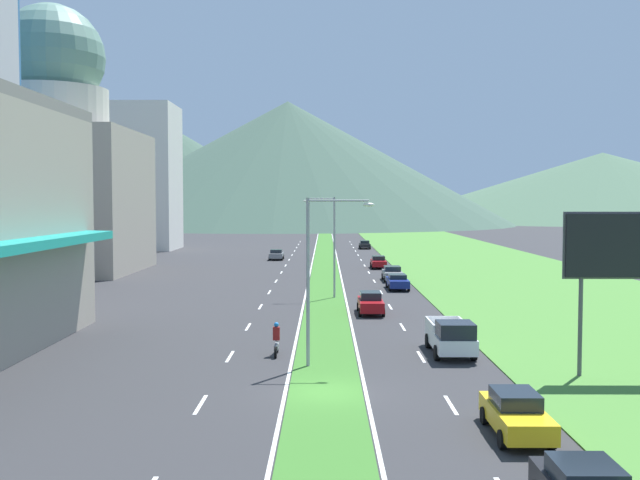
# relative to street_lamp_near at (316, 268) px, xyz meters

# --- Properties ---
(ground_plane) EXTENTS (600.00, 600.00, 0.00)m
(ground_plane) POSITION_rel_street_lamp_near_xyz_m (0.46, -5.00, -4.96)
(ground_plane) COLOR #2D2D30
(grass_median) EXTENTS (3.20, 240.00, 0.06)m
(grass_median) POSITION_rel_street_lamp_near_xyz_m (0.46, 55.00, -4.93)
(grass_median) COLOR #387028
(grass_median) RESTS_ON ground_plane
(grass_verge_right) EXTENTS (24.00, 240.00, 0.06)m
(grass_verge_right) POSITION_rel_street_lamp_near_xyz_m (21.06, 55.00, -4.93)
(grass_verge_right) COLOR #477F33
(grass_verge_right) RESTS_ON ground_plane
(lane_dash_left_2) EXTENTS (0.16, 2.80, 0.01)m
(lane_dash_left_2) POSITION_rel_street_lamp_near_xyz_m (-4.64, -6.74, -4.96)
(lane_dash_left_2) COLOR silver
(lane_dash_left_2) RESTS_ON ground_plane
(lane_dash_left_3) EXTENTS (0.16, 2.80, 0.01)m
(lane_dash_left_3) POSITION_rel_street_lamp_near_xyz_m (-4.64, 2.40, -4.96)
(lane_dash_left_3) COLOR silver
(lane_dash_left_3) RESTS_ON ground_plane
(lane_dash_left_4) EXTENTS (0.16, 2.80, 0.01)m
(lane_dash_left_4) POSITION_rel_street_lamp_near_xyz_m (-4.64, 11.53, -4.96)
(lane_dash_left_4) COLOR silver
(lane_dash_left_4) RESTS_ON ground_plane
(lane_dash_left_5) EXTENTS (0.16, 2.80, 0.01)m
(lane_dash_left_5) POSITION_rel_street_lamp_near_xyz_m (-4.64, 20.66, -4.96)
(lane_dash_left_5) COLOR silver
(lane_dash_left_5) RESTS_ON ground_plane
(lane_dash_left_6) EXTENTS (0.16, 2.80, 0.01)m
(lane_dash_left_6) POSITION_rel_street_lamp_near_xyz_m (-4.64, 29.79, -4.96)
(lane_dash_left_6) COLOR silver
(lane_dash_left_6) RESTS_ON ground_plane
(lane_dash_left_7) EXTENTS (0.16, 2.80, 0.01)m
(lane_dash_left_7) POSITION_rel_street_lamp_near_xyz_m (-4.64, 38.92, -4.96)
(lane_dash_left_7) COLOR silver
(lane_dash_left_7) RESTS_ON ground_plane
(lane_dash_left_8) EXTENTS (0.16, 2.80, 0.01)m
(lane_dash_left_8) POSITION_rel_street_lamp_near_xyz_m (-4.64, 48.05, -4.96)
(lane_dash_left_8) COLOR silver
(lane_dash_left_8) RESTS_ON ground_plane
(lane_dash_left_9) EXTENTS (0.16, 2.80, 0.01)m
(lane_dash_left_9) POSITION_rel_street_lamp_near_xyz_m (-4.64, 57.18, -4.96)
(lane_dash_left_9) COLOR silver
(lane_dash_left_9) RESTS_ON ground_plane
(lane_dash_left_10) EXTENTS (0.16, 2.80, 0.01)m
(lane_dash_left_10) POSITION_rel_street_lamp_near_xyz_m (-4.64, 66.31, -4.96)
(lane_dash_left_10) COLOR silver
(lane_dash_left_10) RESTS_ON ground_plane
(lane_dash_left_11) EXTENTS (0.16, 2.80, 0.01)m
(lane_dash_left_11) POSITION_rel_street_lamp_near_xyz_m (-4.64, 75.44, -4.96)
(lane_dash_left_11) COLOR silver
(lane_dash_left_11) RESTS_ON ground_plane
(lane_dash_left_12) EXTENTS (0.16, 2.80, 0.01)m
(lane_dash_left_12) POSITION_rel_street_lamp_near_xyz_m (-4.64, 84.57, -4.96)
(lane_dash_left_12) COLOR silver
(lane_dash_left_12) RESTS_ON ground_plane
(lane_dash_left_13) EXTENTS (0.16, 2.80, 0.01)m
(lane_dash_left_13) POSITION_rel_street_lamp_near_xyz_m (-4.64, 93.71, -4.96)
(lane_dash_left_13) COLOR silver
(lane_dash_left_13) RESTS_ON ground_plane
(lane_dash_left_14) EXTENTS (0.16, 2.80, 0.01)m
(lane_dash_left_14) POSITION_rel_street_lamp_near_xyz_m (-4.64, 102.84, -4.96)
(lane_dash_left_14) COLOR silver
(lane_dash_left_14) RESTS_ON ground_plane
(lane_dash_left_15) EXTENTS (0.16, 2.80, 0.01)m
(lane_dash_left_15) POSITION_rel_street_lamp_near_xyz_m (-4.64, 111.97, -4.96)
(lane_dash_left_15) COLOR silver
(lane_dash_left_15) RESTS_ON ground_plane
(lane_dash_right_2) EXTENTS (0.16, 2.80, 0.01)m
(lane_dash_right_2) POSITION_rel_street_lamp_near_xyz_m (5.56, -6.74, -4.96)
(lane_dash_right_2) COLOR silver
(lane_dash_right_2) RESTS_ON ground_plane
(lane_dash_right_3) EXTENTS (0.16, 2.80, 0.01)m
(lane_dash_right_3) POSITION_rel_street_lamp_near_xyz_m (5.56, 2.40, -4.96)
(lane_dash_right_3) COLOR silver
(lane_dash_right_3) RESTS_ON ground_plane
(lane_dash_right_4) EXTENTS (0.16, 2.80, 0.01)m
(lane_dash_right_4) POSITION_rel_street_lamp_near_xyz_m (5.56, 11.53, -4.96)
(lane_dash_right_4) COLOR silver
(lane_dash_right_4) RESTS_ON ground_plane
(lane_dash_right_5) EXTENTS (0.16, 2.80, 0.01)m
(lane_dash_right_5) POSITION_rel_street_lamp_near_xyz_m (5.56, 20.66, -4.96)
(lane_dash_right_5) COLOR silver
(lane_dash_right_5) RESTS_ON ground_plane
(lane_dash_right_6) EXTENTS (0.16, 2.80, 0.01)m
(lane_dash_right_6) POSITION_rel_street_lamp_near_xyz_m (5.56, 29.79, -4.96)
(lane_dash_right_6) COLOR silver
(lane_dash_right_6) RESTS_ON ground_plane
(lane_dash_right_7) EXTENTS (0.16, 2.80, 0.01)m
(lane_dash_right_7) POSITION_rel_street_lamp_near_xyz_m (5.56, 38.92, -4.96)
(lane_dash_right_7) COLOR silver
(lane_dash_right_7) RESTS_ON ground_plane
(lane_dash_right_8) EXTENTS (0.16, 2.80, 0.01)m
(lane_dash_right_8) POSITION_rel_street_lamp_near_xyz_m (5.56, 48.05, -4.96)
(lane_dash_right_8) COLOR silver
(lane_dash_right_8) RESTS_ON ground_plane
(lane_dash_right_9) EXTENTS (0.16, 2.80, 0.01)m
(lane_dash_right_9) POSITION_rel_street_lamp_near_xyz_m (5.56, 57.18, -4.96)
(lane_dash_right_9) COLOR silver
(lane_dash_right_9) RESTS_ON ground_plane
(lane_dash_right_10) EXTENTS (0.16, 2.80, 0.01)m
(lane_dash_right_10) POSITION_rel_street_lamp_near_xyz_m (5.56, 66.31, -4.96)
(lane_dash_right_10) COLOR silver
(lane_dash_right_10) RESTS_ON ground_plane
(lane_dash_right_11) EXTENTS (0.16, 2.80, 0.01)m
(lane_dash_right_11) POSITION_rel_street_lamp_near_xyz_m (5.56, 75.44, -4.96)
(lane_dash_right_11) COLOR silver
(lane_dash_right_11) RESTS_ON ground_plane
(lane_dash_right_12) EXTENTS (0.16, 2.80, 0.01)m
(lane_dash_right_12) POSITION_rel_street_lamp_near_xyz_m (5.56, 84.57, -4.96)
(lane_dash_right_12) COLOR silver
(lane_dash_right_12) RESTS_ON ground_plane
(lane_dash_right_13) EXTENTS (0.16, 2.80, 0.01)m
(lane_dash_right_13) POSITION_rel_street_lamp_near_xyz_m (5.56, 93.71, -4.96)
(lane_dash_right_13) COLOR silver
(lane_dash_right_13) RESTS_ON ground_plane
(lane_dash_right_14) EXTENTS (0.16, 2.80, 0.01)m
(lane_dash_right_14) POSITION_rel_street_lamp_near_xyz_m (5.56, 102.84, -4.96)
(lane_dash_right_14) COLOR silver
(lane_dash_right_14) RESTS_ON ground_plane
(lane_dash_right_15) EXTENTS (0.16, 2.80, 0.01)m
(lane_dash_right_15) POSITION_rel_street_lamp_near_xyz_m (5.56, 111.97, -4.96)
(lane_dash_right_15) COLOR silver
(lane_dash_right_15) RESTS_ON ground_plane
(edge_line_median_left) EXTENTS (0.16, 240.00, 0.01)m
(edge_line_median_left) POSITION_rel_street_lamp_near_xyz_m (-1.29, 55.00, -4.96)
(edge_line_median_left) COLOR silver
(edge_line_median_left) RESTS_ON ground_plane
(edge_line_median_right) EXTENTS (0.16, 240.00, 0.01)m
(edge_line_median_right) POSITION_rel_street_lamp_near_xyz_m (2.21, 55.00, -4.96)
(edge_line_median_right) COLOR silver
(edge_line_median_right) RESTS_ON ground_plane
(domed_building) EXTENTS (19.32, 19.32, 31.11)m
(domed_building) POSITION_rel_street_lamp_near_xyz_m (-31.36, 48.96, 7.71)
(domed_building) COLOR #9E9384
(domed_building) RESTS_ON ground_plane
(midrise_colored) EXTENTS (12.04, 12.04, 24.78)m
(midrise_colored) POSITION_rel_street_lamp_near_xyz_m (-31.19, 88.57, 7.43)
(midrise_colored) COLOR silver
(midrise_colored) RESTS_ON ground_plane
(hill_far_left) EXTENTS (145.50, 145.50, 42.40)m
(hill_far_left) POSITION_rel_street_lamp_near_xyz_m (-69.43, 268.63, 16.24)
(hill_far_left) COLOR #3D5647
(hill_far_left) RESTS_ON ground_plane
(hill_far_center) EXTENTS (162.08, 162.08, 44.56)m
(hill_far_center) POSITION_rel_street_lamp_near_xyz_m (-13.07, 228.54, 17.32)
(hill_far_center) COLOR #3D5647
(hill_far_center) RESTS_ON ground_plane
(hill_far_right) EXTENTS (194.54, 194.54, 29.81)m
(hill_far_right) POSITION_rel_street_lamp_near_xyz_m (123.26, 285.79, 9.94)
(hill_far_right) COLOR #47664C
(hill_far_right) RESTS_ON ground_plane
(street_lamp_near) EXTENTS (3.38, 0.30, 8.47)m
(street_lamp_near) POSITION_rel_street_lamp_near_xyz_m (0.00, 0.00, 0.00)
(street_lamp_near) COLOR #99999E
(street_lamp_near) RESTS_ON ground_plane
(street_lamp_mid) EXTENTS (2.74, 0.44, 8.66)m
(street_lamp_mid) POSITION_rel_street_lamp_near_xyz_m (0.94, 25.81, 0.04)
(street_lamp_mid) COLOR #99999E
(street_lamp_mid) RESTS_ON ground_plane
(billboard_roadside) EXTENTS (5.38, 0.28, 7.80)m
(billboard_roadside) POSITION_rel_street_lamp_near_xyz_m (14.27, -1.98, 0.91)
(billboard_roadside) COLOR #4C4C51
(billboard_roadside) RESTS_ON ground_plane
(car_0) EXTENTS (1.98, 4.76, 1.42)m
(car_0) POSITION_rel_street_lamp_near_xyz_m (7.27, 32.02, -4.22)
(car_0) COLOR navy
(car_0) RESTS_ON ground_plane
(car_1) EXTENTS (2.02, 4.75, 1.52)m
(car_1) POSITION_rel_street_lamp_near_xyz_m (7.48, 39.38, -4.19)
(car_1) COLOR slate
(car_1) RESTS_ON ground_plane
(car_2) EXTENTS (1.89, 4.45, 1.60)m
(car_2) POSITION_rel_street_lamp_near_xyz_m (3.80, 17.27, -4.16)
(car_2) COLOR maroon
(car_2) RESTS_ON ground_plane
(car_3) EXTENTS (2.02, 4.03, 1.47)m
(car_3) POSITION_rel_street_lamp_near_xyz_m (-6.45, 66.38, -4.21)
(car_3) COLOR slate
(car_3) RESTS_ON ground_plane
(car_4) EXTENTS (1.94, 4.46, 1.43)m
(car_4) POSITION_rel_street_lamp_near_xyz_m (7.40, 90.45, -4.23)
(car_4) COLOR black
(car_4) RESTS_ON ground_plane
(car_6) EXTENTS (1.91, 4.30, 1.53)m
(car_6) POSITION_rel_street_lamp_near_xyz_m (7.06, 53.49, -4.19)
(car_6) COLOR maroon
(car_6) RESTS_ON ground_plane
(car_8) EXTENTS (1.87, 4.37, 1.56)m
(car_8) POSITION_rel_street_lamp_near_xyz_m (7.19, -10.53, -4.18)
(car_8) COLOR yellow
(car_8) RESTS_ON ground_plane
(pickup_truck_0) EXTENTS (2.18, 5.40, 2.00)m
(pickup_truck_0) POSITION_rel_street_lamp_near_xyz_m (7.23, 2.86, -3.98)
(pickup_truck_0) COLOR silver
(pickup_truck_0) RESTS_ON ground_plane
(motorcycle_rider) EXTENTS (0.36, 2.00, 1.80)m
(motorcycle_rider) POSITION_rel_street_lamp_near_xyz_m (-2.18, 2.72, -4.22)
(motorcycle_rider) COLOR black
(motorcycle_rider) RESTS_ON ground_plane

